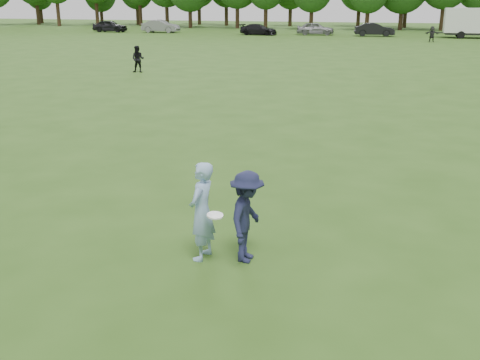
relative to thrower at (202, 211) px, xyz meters
The scene contains 11 objects.
ground 1.07m from the thrower, 44.24° to the left, with size 200.00×200.00×0.00m, color #2A4B15.
thrower is the anchor object (origin of this frame).
defender 0.76m from the thrower, ahead, with size 1.01×0.58×1.57m, color #191C38.
player_far_a 25.71m from the thrower, 117.33° to the left, with size 0.76×0.59×1.56m, color black.
player_far_d 53.54m from the thrower, 83.17° to the left, with size 1.45×0.46×1.56m, color #282828.
car_a 69.12m from the thrower, 118.85° to the left, with size 1.80×4.48×1.53m, color black.
car_b 66.39m from the thrower, 113.42° to the left, with size 1.67×4.80×1.58m, color slate.
car_d 60.87m from the thrower, 102.46° to the left, with size 1.82×4.47×1.30m, color black.
car_e 61.57m from the thrower, 96.09° to the left, with size 1.79×4.46×1.52m, color slate.
car_f 60.73m from the thrower, 89.64° to the left, with size 1.60×4.58×1.51m, color black.
disc_in_play 0.41m from the thrower, 39.55° to the right, with size 0.29×0.29×0.07m.
Camera 1 is at (2.43, -8.71, 4.24)m, focal length 42.00 mm.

